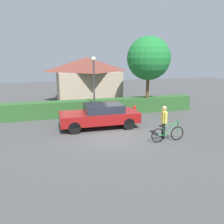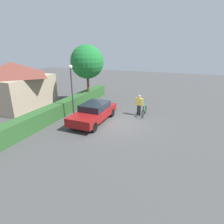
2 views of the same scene
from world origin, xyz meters
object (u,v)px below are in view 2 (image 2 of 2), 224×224
at_px(person_rider, 139,103).
at_px(fire_hydrant, 91,103).
at_px(tree_kerbside, 87,62).
at_px(street_lamp, 72,85).
at_px(bicycle, 144,111).
at_px(parked_car_near, 94,112).

xyz_separation_m(person_rider, fire_hydrant, (0.21, 4.37, -0.55)).
bearing_deg(person_rider, tree_kerbside, 73.78).
relative_size(person_rider, street_lamp, 0.41).
relative_size(bicycle, tree_kerbside, 0.32).
distance_m(street_lamp, tree_kerbside, 4.40).
relative_size(bicycle, fire_hydrant, 2.13).
height_order(bicycle, person_rider, person_rider).
xyz_separation_m(street_lamp, fire_hydrant, (2.75, -0.05, -2.18)).
distance_m(person_rider, fire_hydrant, 4.41).
relative_size(parked_car_near, tree_kerbside, 0.82).
height_order(parked_car_near, fire_hydrant, parked_car_near).
distance_m(bicycle, person_rider, 0.72).
height_order(bicycle, fire_hydrant, bicycle).
bearing_deg(parked_car_near, fire_hydrant, 31.27).
xyz_separation_m(bicycle, tree_kerbside, (1.56, 5.81, 3.48)).
bearing_deg(parked_car_near, bicycle, -50.42).
bearing_deg(parked_car_near, tree_kerbside, 33.16).
height_order(parked_car_near, street_lamp, street_lamp).
xyz_separation_m(tree_kerbside, fire_hydrant, (-1.35, -1.01, -3.45)).
xyz_separation_m(bicycle, person_rider, (-0.01, 0.43, 0.58)).
xyz_separation_m(parked_car_near, bicycle, (2.57, -3.11, -0.34)).
bearing_deg(parked_car_near, person_rider, -46.27).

